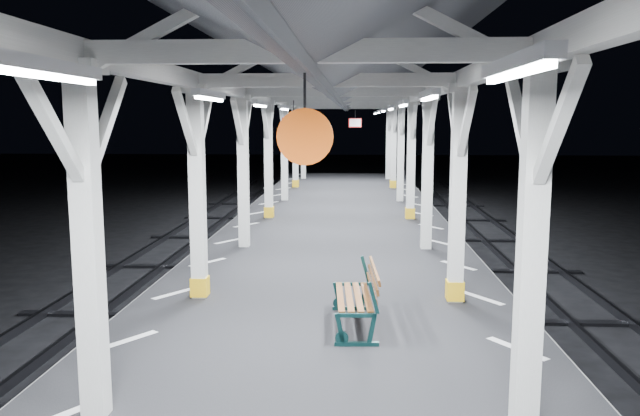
{
  "coord_description": "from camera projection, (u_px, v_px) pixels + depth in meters",
  "views": [
    {
      "loc": [
        0.44,
        -7.48,
        3.8
      ],
      "look_at": [
        -0.19,
        3.74,
        2.2
      ],
      "focal_mm": 35.0,
      "sensor_mm": 36.0,
      "label": 1
    }
  ],
  "objects": [
    {
      "name": "bench_mid",
      "position": [
        360.0,
        295.0,
        8.43
      ],
      "size": [
        0.66,
        1.57,
        0.83
      ],
      "rotation": [
        0.0,
        0.0,
        0.05
      ],
      "color": "#0F3030",
      "rests_on": "platform"
    },
    {
      "name": "canopy",
      "position": [
        318.0,
        54.0,
        7.29
      ],
      "size": [
        5.4,
        49.0,
        4.65
      ],
      "color": "silver",
      "rests_on": "platform"
    },
    {
      "name": "hazard_stripes_left",
      "position": [
        127.0,
        341.0,
        7.94
      ],
      "size": [
        1.0,
        48.0,
        0.01
      ],
      "primitive_type": "cube",
      "color": "silver",
      "rests_on": "platform"
    },
    {
      "name": "hazard_stripes_right",
      "position": [
        517.0,
        348.0,
        7.67
      ],
      "size": [
        1.0,
        48.0,
        0.01
      ],
      "primitive_type": "cube",
      "color": "silver",
      "rests_on": "platform"
    },
    {
      "name": "platform",
      "position": [
        318.0,
        383.0,
        7.88
      ],
      "size": [
        6.0,
        50.0,
        1.0
      ],
      "primitive_type": "cube",
      "color": "black",
      "rests_on": "ground"
    }
  ]
}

